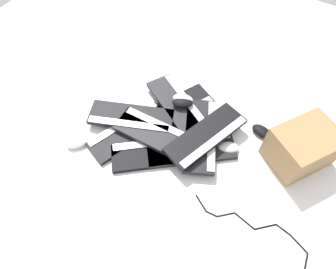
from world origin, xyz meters
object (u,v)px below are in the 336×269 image
Objects in this scene: keyboard_1 at (130,131)px; mouse_2 at (107,112)px; mouse_3 at (183,99)px; mouse_1 at (262,131)px; mouse_5 at (183,103)px; keyboard_8 at (178,105)px; mouse_0 at (77,143)px; keyboard_6 at (131,117)px; keyboard_3 at (191,149)px; cardboard_box at (302,147)px; keyboard_7 at (206,135)px; keyboard_0 at (174,109)px; keyboard_2 at (156,153)px; keyboard_5 at (157,135)px; keyboard_4 at (201,135)px; mouse_4 at (228,147)px.

keyboard_1 is 4.22× the size of mouse_2.
keyboard_1 is 0.33m from mouse_3.
mouse_1 is 0.44m from mouse_5.
keyboard_8 reaches higher than mouse_0.
keyboard_6 is 4.22× the size of mouse_5.
mouse_1 is at bearing 151.11° from mouse_2.
keyboard_8 is (0.19, 0.19, 0.03)m from keyboard_3.
mouse_0 reaches higher than keyboard_1.
keyboard_6 is at bearing 106.18° from cardboard_box.
keyboard_7 is 1.62× the size of cardboard_box.
keyboard_3 is (-0.18, -0.20, 0.00)m from keyboard_0.
mouse_3 is at bearing -30.29° from keyboard_8.
keyboard_2 is 0.98× the size of keyboard_5.
keyboard_5 is at bearing 129.30° from mouse_2.
keyboard_3 is 0.19m from keyboard_5.
keyboard_0 is at bearing -155.44° from mouse_1.
cardboard_box is at bearing 154.30° from mouse_5.
keyboard_4 is at bearing -113.90° from keyboard_0.
keyboard_6 is (0.06, 0.03, 0.03)m from keyboard_1.
mouse_5 reaches higher than keyboard_8.
keyboard_4 is at bearing -65.65° from keyboard_1.
keyboard_8 is at bearing -21.64° from mouse_5.
keyboard_6 is (-0.01, 0.36, 0.03)m from keyboard_3.
keyboard_4 is 0.63m from mouse_0.
keyboard_4 is 1.61× the size of cardboard_box.
cardboard_box is (0.13, -0.30, 0.08)m from mouse_4.
keyboard_1 is at bearing 110.81° from cardboard_box.
keyboard_0 is 0.29m from keyboard_2.
keyboard_6 is (-0.09, 0.37, 0.00)m from keyboard_4.
keyboard_2 is (-0.28, -0.06, 0.00)m from keyboard_0.
mouse_3 reaches higher than keyboard_4.
mouse_4 is at bearing 134.75° from mouse_5.
mouse_5 is (0.46, -0.35, 0.06)m from mouse_0.
keyboard_5 is at bearing -75.01° from keyboard_1.
keyboard_5 is 4.03× the size of mouse_2.
keyboard_5 is 4.03× the size of mouse_3.
mouse_0 is at bearing 123.83° from keyboard_4.
mouse_2 is 0.67m from mouse_4.
keyboard_5 reaches higher than keyboard_1.
mouse_4 is (0.17, -0.48, 0.01)m from keyboard_1.
mouse_0 is at bearing 38.80° from mouse_3.
keyboard_5 reaches higher than mouse_4.
keyboard_6 is at bearing 15.70° from mouse_5.
keyboard_8 is 4.15× the size of mouse_2.
keyboard_3 is 0.09m from keyboard_4.
mouse_3 reaches higher than keyboard_5.
keyboard_7 reaches higher than keyboard_4.
mouse_1 is (0.31, -0.45, -0.02)m from keyboard_5.
keyboard_5 and keyboard_8 have the same top height.
keyboard_1 is 1.00× the size of keyboard_6.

